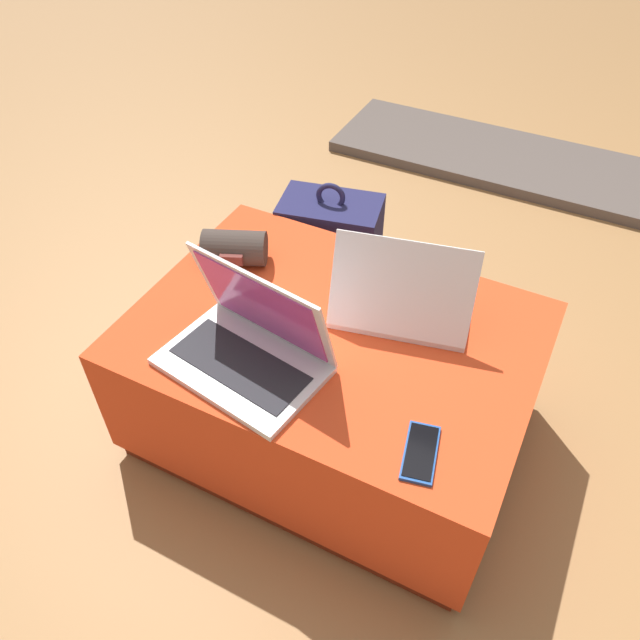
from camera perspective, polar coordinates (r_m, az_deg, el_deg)
ground_plane at (r=1.78m, az=1.08°, el=-9.77°), size 14.00×14.00×0.00m
ottoman at (r=1.62m, az=1.18°, el=-5.66°), size 0.96×0.69×0.39m
laptop_near at (r=1.38m, az=-6.53°, el=-2.29°), size 0.39×0.29×0.24m
laptop_far at (r=1.49m, az=7.51°, el=1.83°), size 0.37×0.29×0.23m
cell_phone at (r=1.27m, az=9.17°, el=-11.86°), size 0.09×0.15×0.01m
backpack at (r=2.01m, az=0.99°, el=5.92°), size 0.33×0.29×0.47m
wrist_brace at (r=1.65m, az=-7.82°, el=6.57°), size 0.19×0.15×0.09m
fireplace_hearth at (r=2.98m, az=15.61°, el=14.17°), size 1.40×0.50×0.04m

